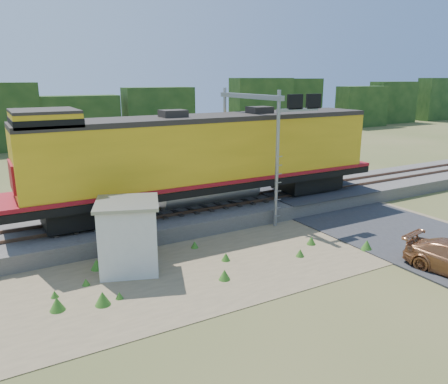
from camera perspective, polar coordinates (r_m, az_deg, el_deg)
ground at (r=20.61m, az=7.27°, el=-7.88°), size 140.00×140.00×0.00m
ballast at (r=25.24m, az=-0.83°, el=-2.52°), size 70.00×5.00×0.80m
rails at (r=25.10m, az=-0.83°, el=-1.47°), size 70.00×1.54×0.16m
dirt_shoulder at (r=19.95m, az=1.73°, el=-8.51°), size 26.00×8.00×0.03m
road at (r=25.63m, az=18.98°, el=-3.81°), size 7.00×66.00×0.86m
tree_line_north at (r=54.61m, az=-17.34°, el=9.03°), size 130.00×3.00×6.50m
weed_clumps at (r=18.96m, az=-1.58°, el=-9.84°), size 15.00×6.20×0.56m
locomotive at (r=24.11m, az=-2.46°, el=4.72°), size 21.50×3.28×5.55m
shed at (r=18.66m, az=-12.35°, el=-5.58°), size 3.23×3.23×3.00m
signal_gantry at (r=24.91m, az=4.86°, el=9.06°), size 2.89×6.20×7.28m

